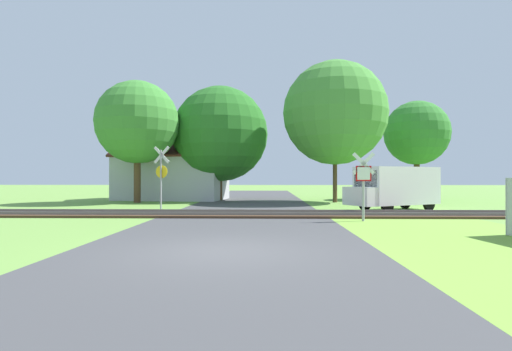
{
  "coord_description": "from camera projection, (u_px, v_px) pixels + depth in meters",
  "views": [
    {
      "loc": [
        1.01,
        -9.2,
        1.71
      ],
      "look_at": [
        0.5,
        9.59,
        1.8
      ],
      "focal_mm": 28.0,
      "sensor_mm": 36.0,
      "label": 1
    }
  ],
  "objects": [
    {
      "name": "road_asphalt",
      "position": [
        231.0,
        238.0,
        11.22
      ],
      "size": [
        7.28,
        80.0,
        0.01
      ],
      "primitive_type": "cube",
      "color": "#424244",
      "rests_on": "ground"
    },
    {
      "name": "tree_far",
      "position": [
        417.0,
        133.0,
        31.07
      ],
      "size": [
        4.98,
        4.98,
        7.67
      ],
      "color": "#513823",
      "rests_on": "ground"
    },
    {
      "name": "crossing_sign_far",
      "position": [
        161.0,
        173.0,
        19.89
      ],
      "size": [
        0.85,
        0.27,
        3.28
      ],
      "rotation": [
        0.0,
        0.0,
        -0.27
      ],
      "color": "#9E9EA5",
      "rests_on": "ground"
    },
    {
      "name": "mail_truck",
      "position": [
        394.0,
        187.0,
        20.42
      ],
      "size": [
        5.19,
        3.94,
        2.24
      ],
      "rotation": [
        0.0,
        0.0,
        2.06
      ],
      "color": "white",
      "rests_on": "ground"
    },
    {
      "name": "rail_track",
      "position": [
        244.0,
        214.0,
        17.81
      ],
      "size": [
        60.0,
        2.6,
        0.22
      ],
      "color": "#422D1E",
      "rests_on": "ground"
    },
    {
      "name": "tree_left",
      "position": [
        137.0,
        123.0,
        26.99
      ],
      "size": [
        5.6,
        5.6,
        8.24
      ],
      "color": "#513823",
      "rests_on": "ground"
    },
    {
      "name": "stop_sign_near",
      "position": [
        363.0,
        180.0,
        15.56
      ],
      "size": [
        0.88,
        0.15,
        2.69
      ],
      "rotation": [
        0.0,
        0.0,
        3.12
      ],
      "color": "#9E9EA5",
      "rests_on": "ground"
    },
    {
      "name": "tree_right",
      "position": [
        335.0,
        113.0,
        27.36
      ],
      "size": [
        7.12,
        7.12,
        9.69
      ],
      "color": "#513823",
      "rests_on": "ground"
    },
    {
      "name": "tree_center",
      "position": [
        220.0,
        134.0,
        29.68
      ],
      "size": [
        7.07,
        7.07,
        8.48
      ],
      "color": "#513823",
      "rests_on": "ground"
    },
    {
      "name": "ground_plane",
      "position": [
        223.0,
        251.0,
        9.22
      ],
      "size": [
        160.0,
        160.0,
        0.0
      ],
      "primitive_type": "plane",
      "color": "#6B9942"
    },
    {
      "name": "house",
      "position": [
        173.0,
        176.0,
        30.76
      ],
      "size": [
        8.84,
        6.15,
        4.8
      ],
      "rotation": [
        0.0,
        0.0,
        -0.13
      ],
      "color": "#B7B7BC",
      "rests_on": "ground"
    }
  ]
}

